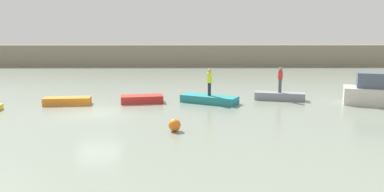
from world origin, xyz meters
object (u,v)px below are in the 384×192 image
Objects in this scene: rowboat_red at (142,99)px; rowboat_teal at (209,99)px; rowboat_grey at (279,96)px; person_hiviz_shirt at (209,81)px; rowboat_orange at (67,101)px; mooring_buoy at (175,125)px; person_red_shirt at (280,78)px.

rowboat_red is 4.46m from rowboat_teal.
person_hiviz_shirt reaches higher than rowboat_grey.
person_hiviz_shirt is at bearing -2.32° from rowboat_orange.
person_hiviz_shirt is at bearing 73.79° from mooring_buoy.
mooring_buoy is at bearing -78.86° from rowboat_teal.
rowboat_red reaches higher than rowboat_teal.
rowboat_teal is at bearing -10.50° from rowboat_red.
person_hiviz_shirt reaches higher than mooring_buoy.
rowboat_red is at bearing -160.78° from rowboat_grey.
person_red_shirt is 0.97× the size of person_hiviz_shirt.
rowboat_teal is at bearing -2.32° from rowboat_orange.
rowboat_teal is 5.16m from person_red_shirt.
person_hiviz_shirt is (-4.90, -1.03, 1.23)m from rowboat_grey.
rowboat_grey is at bearing -3.60° from rowboat_red.
rowboat_red is 1.59× the size of person_red_shirt.
rowboat_teal is 2.11× the size of person_hiviz_shirt.
person_red_shirt reaches higher than rowboat_grey.
person_hiviz_shirt reaches higher than rowboat_red.
rowboat_teal is at bearing 90.00° from person_hiviz_shirt.
mooring_buoy reaches higher than rowboat_grey.
rowboat_red is at bearing -153.85° from rowboat_teal.
rowboat_teal reaches higher than rowboat_orange.
person_hiviz_shirt is (0.00, -0.00, 1.25)m from rowboat_teal.
rowboat_orange is 9.23m from rowboat_teal.
rowboat_grey is at bearing -90.00° from person_red_shirt.
rowboat_orange is at bearing 177.90° from rowboat_red.
mooring_buoy reaches higher than rowboat_red.
person_hiviz_shirt reaches higher than person_red_shirt.
rowboat_red is at bearing 108.94° from mooring_buoy.
rowboat_teal is at bearing 73.79° from mooring_buoy.
rowboat_grey is at bearing 39.20° from rowboat_teal.
person_hiviz_shirt is 7.38m from mooring_buoy.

